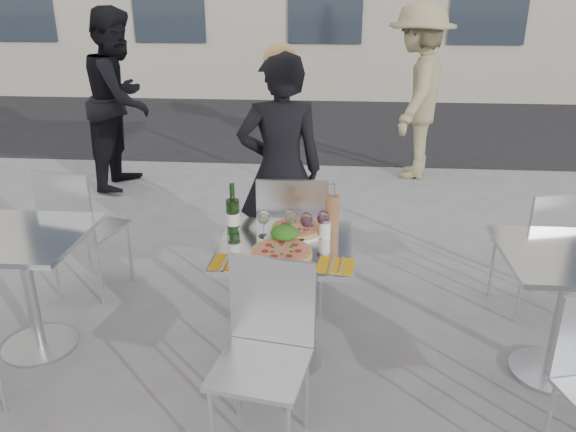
# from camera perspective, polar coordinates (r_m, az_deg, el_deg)

# --- Properties ---
(ground) EXTENTS (80.00, 80.00, 0.00)m
(ground) POSITION_cam_1_polar(r_m,az_deg,el_deg) (3.41, -0.22, -14.36)
(ground) COLOR slate
(street_asphalt) EXTENTS (24.00, 5.00, 0.00)m
(street_asphalt) POSITION_cam_1_polar(r_m,az_deg,el_deg) (9.46, 3.28, 9.48)
(street_asphalt) COLOR black
(street_asphalt) RESTS_ON ground
(main_table) EXTENTS (0.72, 0.72, 0.75)m
(main_table) POSITION_cam_1_polar(r_m,az_deg,el_deg) (3.12, -0.23, -6.33)
(main_table) COLOR #B7BABF
(main_table) RESTS_ON ground
(side_table_left) EXTENTS (0.72, 0.72, 0.75)m
(side_table_left) POSITION_cam_1_polar(r_m,az_deg,el_deg) (3.57, -25.11, -4.78)
(side_table_left) COLOR #B7BABF
(side_table_left) RESTS_ON ground
(side_table_right) EXTENTS (0.72, 0.72, 0.75)m
(side_table_right) POSITION_cam_1_polar(r_m,az_deg,el_deg) (3.35, 26.42, -6.69)
(side_table_right) COLOR #B7BABF
(side_table_right) RESTS_ON ground
(chair_far) EXTENTS (0.46, 0.47, 0.96)m
(chair_far) POSITION_cam_1_polar(r_m,az_deg,el_deg) (3.61, 0.48, -1.71)
(chair_far) COLOR silver
(chair_far) RESTS_ON ground
(chair_near) EXTENTS (0.47, 0.48, 0.90)m
(chair_near) POSITION_cam_1_polar(r_m,az_deg,el_deg) (2.62, -2.25, -12.55)
(chair_near) COLOR silver
(chair_near) RESTS_ON ground
(side_chair_lfar) EXTENTS (0.52, 0.52, 0.94)m
(side_chair_lfar) POSITION_cam_1_polar(r_m,az_deg,el_deg) (4.07, -20.54, -0.61)
(side_chair_lfar) COLOR silver
(side_chair_lfar) RESTS_ON ground
(side_chair_rfar) EXTENTS (0.50, 0.50, 0.88)m
(side_chair_rfar) POSITION_cam_1_polar(r_m,az_deg,el_deg) (3.95, 24.59, -2.43)
(side_chair_rfar) COLOR silver
(side_chair_rfar) RESTS_ON ground
(woman_diner) EXTENTS (0.68, 0.52, 1.66)m
(woman_diner) POSITION_cam_1_polar(r_m,az_deg,el_deg) (3.98, -0.77, 4.55)
(woman_diner) COLOR black
(woman_diner) RESTS_ON ground
(pedestrian_a) EXTENTS (0.74, 0.94, 1.89)m
(pedestrian_a) POSITION_cam_1_polar(r_m,az_deg,el_deg) (6.36, -16.70, 11.25)
(pedestrian_a) COLOR black
(pedestrian_a) RESTS_ON ground
(pedestrian_b) EXTENTS (1.02, 1.39, 1.93)m
(pedestrian_b) POSITION_cam_1_polar(r_m,az_deg,el_deg) (6.59, 12.96, 12.11)
(pedestrian_b) COLOR #8E835B
(pedestrian_b) RESTS_ON ground
(pizza_near) EXTENTS (0.32, 0.32, 0.02)m
(pizza_near) POSITION_cam_1_polar(r_m,az_deg,el_deg) (2.91, -0.65, -3.63)
(pizza_near) COLOR tan
(pizza_near) RESTS_ON main_table
(pizza_far) EXTENTS (0.32, 0.32, 0.03)m
(pizza_far) POSITION_cam_1_polar(r_m,az_deg,el_deg) (3.17, 0.90, -1.29)
(pizza_far) COLOR white
(pizza_far) RESTS_ON main_table
(salad_plate) EXTENTS (0.22, 0.22, 0.09)m
(salad_plate) POSITION_cam_1_polar(r_m,az_deg,el_deg) (3.05, -0.39, -1.88)
(salad_plate) COLOR white
(salad_plate) RESTS_ON main_table
(wine_bottle) EXTENTS (0.07, 0.08, 0.29)m
(wine_bottle) POSITION_cam_1_polar(r_m,az_deg,el_deg) (3.12, -5.62, 0.15)
(wine_bottle) COLOR #26511E
(wine_bottle) RESTS_ON main_table
(carafe) EXTENTS (0.08, 0.08, 0.29)m
(carafe) POSITION_cam_1_polar(r_m,az_deg,el_deg) (3.12, 4.51, 0.28)
(carafe) COLOR tan
(carafe) RESTS_ON main_table
(sugar_shaker) EXTENTS (0.06, 0.06, 0.11)m
(sugar_shaker) POSITION_cam_1_polar(r_m,az_deg,el_deg) (3.09, 3.75, -1.27)
(sugar_shaker) COLOR white
(sugar_shaker) RESTS_ON main_table
(wineglass_white_a) EXTENTS (0.07, 0.07, 0.16)m
(wineglass_white_a) POSITION_cam_1_polar(r_m,az_deg,el_deg) (3.07, -2.51, -0.21)
(wineglass_white_a) COLOR white
(wineglass_white_a) RESTS_ON main_table
(wineglass_white_b) EXTENTS (0.07, 0.07, 0.16)m
(wineglass_white_b) POSITION_cam_1_polar(r_m,az_deg,el_deg) (3.08, 0.24, -0.16)
(wineglass_white_b) COLOR white
(wineglass_white_b) RESTS_ON main_table
(wineglass_red_a) EXTENTS (0.07, 0.07, 0.16)m
(wineglass_red_a) POSITION_cam_1_polar(r_m,az_deg,el_deg) (3.04, 1.87, -0.49)
(wineglass_red_a) COLOR white
(wineglass_red_a) RESTS_ON main_table
(wineglass_red_b) EXTENTS (0.07, 0.07, 0.16)m
(wineglass_red_b) POSITION_cam_1_polar(r_m,az_deg,el_deg) (3.06, 3.58, -0.30)
(wineglass_red_b) COLOR white
(wineglass_red_b) RESTS_ON main_table
(napkin_left) EXTENTS (0.19, 0.20, 0.01)m
(napkin_left) POSITION_cam_1_polar(r_m,az_deg,el_deg) (2.83, -5.95, -4.66)
(napkin_left) COLOR gold
(napkin_left) RESTS_ON main_table
(napkin_right) EXTENTS (0.20, 0.20, 0.01)m
(napkin_right) POSITION_cam_1_polar(r_m,az_deg,el_deg) (2.80, 4.86, -4.99)
(napkin_right) COLOR gold
(napkin_right) RESTS_ON main_table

